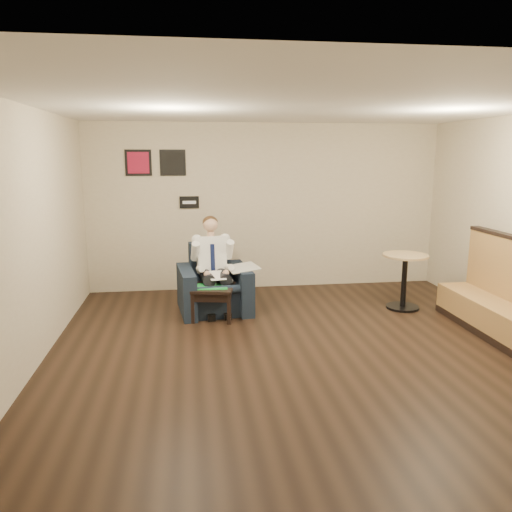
{
  "coord_description": "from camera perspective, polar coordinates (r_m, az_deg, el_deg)",
  "views": [
    {
      "loc": [
        -1.32,
        -5.4,
        2.29
      ],
      "look_at": [
        -0.42,
        1.2,
        0.92
      ],
      "focal_mm": 35.0,
      "sensor_mm": 36.0,
      "label": 1
    }
  ],
  "objects": [
    {
      "name": "seated_man",
      "position": [
        7.2,
        -4.68,
        -1.51
      ],
      "size": [
        0.73,
        1.01,
        1.33
      ],
      "primitive_type": null,
      "rotation": [
        0.0,
        0.0,
        0.11
      ],
      "color": "white",
      "rests_on": "armchair"
    },
    {
      "name": "banquette",
      "position": [
        6.95,
        26.85,
        -3.6
      ],
      "size": [
        0.58,
        2.42,
        1.24
      ],
      "primitive_type": "cube",
      "color": "#9F743D",
      "rests_on": "ground"
    },
    {
      "name": "ceiling",
      "position": [
        5.58,
        6.22,
        16.77
      ],
      "size": [
        6.0,
        6.0,
        0.02
      ],
      "primitive_type": "cube",
      "color": "white",
      "rests_on": "wall_back"
    },
    {
      "name": "cafe_table",
      "position": [
        7.8,
        16.56,
        -2.81
      ],
      "size": [
        0.72,
        0.72,
        0.83
      ],
      "primitive_type": "cylinder",
      "rotation": [
        0.0,
        0.0,
        0.08
      ],
      "color": "tan",
      "rests_on": "ground"
    },
    {
      "name": "newspaper",
      "position": [
        7.29,
        -1.56,
        -1.33
      ],
      "size": [
        0.5,
        0.59,
        0.01
      ],
      "primitive_type": "cube",
      "rotation": [
        0.0,
        0.0,
        0.16
      ],
      "color": "silver",
      "rests_on": "armchair"
    },
    {
      "name": "armchair",
      "position": [
        7.36,
        -4.82,
        -2.65
      ],
      "size": [
        1.11,
        1.11,
        0.97
      ],
      "primitive_type": "cube",
      "rotation": [
        0.0,
        0.0,
        0.11
      ],
      "color": "black",
      "rests_on": "ground"
    },
    {
      "name": "ground",
      "position": [
        6.01,
        5.63,
        -10.87
      ],
      "size": [
        6.0,
        6.0,
        0.0
      ],
      "primitive_type": "plane",
      "color": "black",
      "rests_on": "ground"
    },
    {
      "name": "wall_front",
      "position": [
        2.88,
        20.17,
        -7.15
      ],
      "size": [
        6.0,
        0.02,
        2.8
      ],
      "primitive_type": "cube",
      "color": "beige",
      "rests_on": "ground"
    },
    {
      "name": "smartphone",
      "position": [
        7.2,
        -4.31,
        -3.13
      ],
      "size": [
        0.16,
        0.12,
        0.01
      ],
      "primitive_type": "cube",
      "rotation": [
        0.0,
        0.0,
        -0.38
      ],
      "color": "black",
      "rests_on": "side_table"
    },
    {
      "name": "art_print_right",
      "position": [
        8.39,
        -9.49,
        10.48
      ],
      "size": [
        0.42,
        0.03,
        0.42
      ],
      "primitive_type": "cube",
      "color": "black",
      "rests_on": "wall_back"
    },
    {
      "name": "coffee_mug",
      "position": [
        7.13,
        -3.3,
        -2.9
      ],
      "size": [
        0.1,
        0.1,
        0.1
      ],
      "primitive_type": "cylinder",
      "rotation": [
        0.0,
        0.0,
        -0.2
      ],
      "color": "white",
      "rests_on": "side_table"
    },
    {
      "name": "side_table",
      "position": [
        7.11,
        -4.87,
        -5.29
      ],
      "size": [
        0.67,
        0.67,
        0.46
      ],
      "primitive_type": "cube",
      "rotation": [
        0.0,
        0.0,
        -0.2
      ],
      "color": "black",
      "rests_on": "ground"
    },
    {
      "name": "wall_back",
      "position": [
        8.55,
        1.17,
        5.61
      ],
      "size": [
        6.0,
        0.02,
        2.8
      ],
      "primitive_type": "cube",
      "color": "beige",
      "rests_on": "ground"
    },
    {
      "name": "seating_sign",
      "position": [
        8.42,
        -7.63,
        6.1
      ],
      "size": [
        0.32,
        0.02,
        0.2
      ],
      "primitive_type": "cube",
      "color": "black",
      "rests_on": "wall_back"
    },
    {
      "name": "art_print_left",
      "position": [
        8.42,
        -13.3,
        10.33
      ],
      "size": [
        0.42,
        0.03,
        0.42
      ],
      "primitive_type": "cube",
      "color": "#A61435",
      "rests_on": "wall_back"
    },
    {
      "name": "lap_papers",
      "position": [
        7.11,
        -4.53,
        -2.23
      ],
      "size": [
        0.27,
        0.35,
        0.01
      ],
      "primitive_type": "cube",
      "rotation": [
        0.0,
        0.0,
        0.18
      ],
      "color": "white",
      "rests_on": "seated_man"
    },
    {
      "name": "wall_left",
      "position": [
        5.72,
        -24.73,
        1.57
      ],
      "size": [
        0.02,
        6.0,
        2.8
      ],
      "primitive_type": "cube",
      "color": "beige",
      "rests_on": "ground"
    },
    {
      "name": "green_folder",
      "position": [
        7.03,
        -5.18,
        -3.49
      ],
      "size": [
        0.48,
        0.36,
        0.01
      ],
      "primitive_type": "cube",
      "rotation": [
        0.0,
        0.0,
        -0.06
      ],
      "color": "green",
      "rests_on": "side_table"
    }
  ]
}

